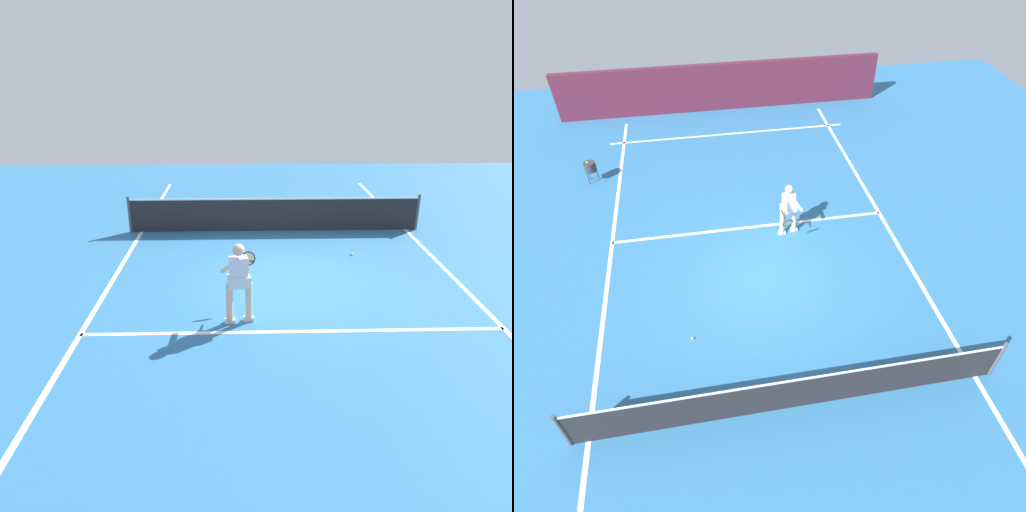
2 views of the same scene
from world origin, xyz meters
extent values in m
plane|color=teal|center=(0.00, 0.00, 0.00)|extent=(26.64, 26.64, 0.00)
cube|color=white|center=(0.00, -2.15, 0.00)|extent=(7.66, 0.10, 0.01)
cube|color=white|center=(-3.83, 0.00, 0.00)|extent=(0.10, 18.49, 0.01)
cube|color=white|center=(3.83, 0.00, 0.00)|extent=(0.10, 18.49, 0.01)
cylinder|color=#4C4C51|center=(-4.13, 3.44, 0.52)|extent=(0.08, 0.08, 1.05)
cylinder|color=#4C4C51|center=(4.13, 3.44, 0.52)|extent=(0.08, 0.08, 1.05)
cube|color=#232326|center=(0.00, 3.44, 0.46)|extent=(8.18, 0.02, 0.93)
cube|color=white|center=(0.00, 3.44, 0.95)|extent=(8.18, 0.02, 0.04)
cylinder|color=beige|center=(-1.17, -1.80, 0.39)|extent=(0.13, 0.13, 0.78)
cylinder|color=beige|center=(-0.82, -1.72, 0.39)|extent=(0.13, 0.13, 0.78)
cube|color=white|center=(-1.17, -1.80, 0.04)|extent=(0.20, 0.10, 0.08)
cube|color=white|center=(-0.82, -1.72, 0.04)|extent=(0.20, 0.10, 0.08)
cube|color=white|center=(-0.99, -1.76, 1.04)|extent=(0.35, 0.26, 0.52)
cube|color=white|center=(-0.99, -1.76, 0.84)|extent=(0.45, 0.36, 0.20)
sphere|color=beige|center=(-0.99, -1.76, 1.44)|extent=(0.22, 0.22, 0.22)
cylinder|color=beige|center=(-1.17, -1.64, 1.06)|extent=(0.36, 0.44, 0.37)
cylinder|color=beige|center=(-0.88, -1.58, 1.06)|extent=(0.20, 0.49, 0.37)
cylinder|color=black|center=(-0.75, -1.28, 1.02)|extent=(0.10, 0.30, 0.14)
torus|color=black|center=(-0.81, -0.98, 0.96)|extent=(0.30, 0.18, 0.28)
cylinder|color=beige|center=(-0.81, -0.98, 0.96)|extent=(0.25, 0.14, 0.23)
sphere|color=#D1E533|center=(1.83, 1.48, 0.03)|extent=(0.07, 0.07, 0.07)
camera|label=1|loc=(-0.90, -9.45, 4.45)|focal=33.01mm
camera|label=2|loc=(1.20, 7.64, 8.07)|focal=31.38mm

